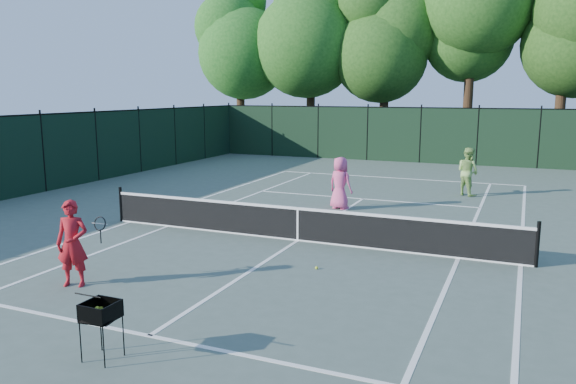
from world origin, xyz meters
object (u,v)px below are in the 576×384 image
at_px(loose_ball_midcourt, 317,268).
at_px(player_pink, 340,183).
at_px(player_green, 468,172).
at_px(ball_hopper, 101,311).
at_px(coach, 73,243).

bearing_deg(loose_ball_midcourt, player_pink, 103.40).
distance_m(player_green, ball_hopper, 16.38).
bearing_deg(player_pink, coach, 92.39).
distance_m(player_pink, loose_ball_midcourt, 6.68).
bearing_deg(ball_hopper, loose_ball_midcourt, 65.67).
distance_m(ball_hopper, loose_ball_midcourt, 5.48).
xyz_separation_m(player_green, loose_ball_midcourt, (-2.14, -10.74, -0.88)).
relative_size(player_pink, loose_ball_midcourt, 25.86).
height_order(coach, ball_hopper, coach).
relative_size(coach, loose_ball_midcourt, 26.05).
relative_size(player_pink, ball_hopper, 1.98).
bearing_deg(player_green, loose_ball_midcourt, 116.02).
bearing_deg(player_green, coach, 102.51).
distance_m(player_pink, player_green, 5.66).
relative_size(player_green, loose_ball_midcourt, 26.88).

